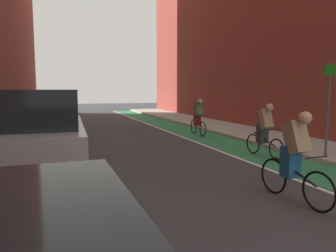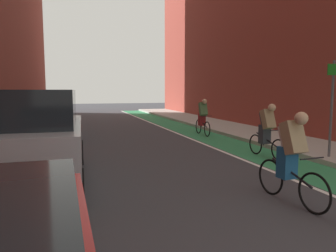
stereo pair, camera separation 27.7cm
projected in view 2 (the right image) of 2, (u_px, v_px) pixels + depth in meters
name	position (u px, v px, depth m)	size (l,w,h in m)	color
ground_plane	(135.00, 143.00, 12.13)	(75.19, 75.19, 0.00)	#38383D
bike_lane_paint	(196.00, 133.00, 14.98)	(1.60, 34.18, 0.00)	#2D8451
lane_divider_stripe	(178.00, 133.00, 14.72)	(0.12, 34.18, 0.00)	white
sidewalk_right	(237.00, 130.00, 15.59)	(2.70, 34.18, 0.14)	#A8A59E
building_facade_right	(263.00, 16.00, 17.57)	(2.40, 30.18, 12.06)	brown
parked_suv_silver	(33.00, 137.00, 6.57)	(2.09, 4.36, 1.98)	#9EA0A8
parked_sedan_gray	(52.00, 119.00, 13.19)	(2.02, 4.81, 1.53)	#595B60
cyclist_lead	(291.00, 155.00, 5.53)	(0.48, 1.72, 1.62)	black
cyclist_mid	(267.00, 129.00, 9.38)	(0.48, 1.67, 1.59)	black
cyclist_trailing	(203.00, 117.00, 14.12)	(0.48, 1.70, 1.61)	black
street_sign_post	(332.00, 100.00, 8.71)	(0.44, 0.07, 2.64)	#4C4C51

